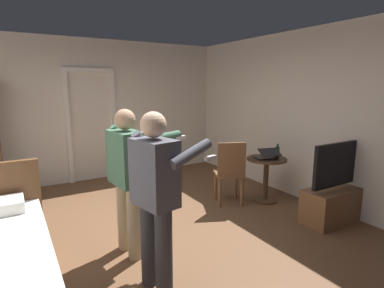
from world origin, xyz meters
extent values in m
plane|color=brown|center=(0.00, 0.00, 0.00)|extent=(6.26, 6.26, 0.00)
cube|color=silver|center=(0.00, 2.90, 1.33)|extent=(5.67, 0.12, 2.67)
cube|color=silver|center=(2.78, 0.00, 1.33)|extent=(0.12, 5.93, 2.67)
cube|color=white|center=(-0.34, 2.82, 1.02)|extent=(0.08, 0.08, 2.05)
cube|color=white|center=(0.51, 2.82, 1.02)|extent=(0.08, 0.08, 2.05)
cube|color=white|center=(0.09, 2.82, 2.09)|extent=(0.93, 0.08, 0.08)
cube|color=brown|center=(2.42, -0.77, 0.23)|extent=(0.97, 0.40, 0.46)
cube|color=black|center=(2.42, -0.79, 0.80)|extent=(1.00, 0.05, 0.58)
cube|color=#5D3A7C|center=(2.42, -0.76, 0.80)|extent=(0.94, 0.01, 0.52)
cylinder|color=#4C331E|center=(2.13, 0.25, 0.33)|extent=(0.08, 0.08, 0.67)
cylinder|color=#4C331E|center=(2.13, 0.25, 0.01)|extent=(0.37, 0.37, 0.03)
cylinder|color=#4C331E|center=(2.13, 0.25, 0.68)|extent=(0.62, 0.62, 0.03)
cube|color=black|center=(2.10, 0.25, 0.71)|extent=(0.37, 0.30, 0.02)
cube|color=black|center=(2.07, 0.13, 0.82)|extent=(0.36, 0.27, 0.09)
cube|color=#1D214D|center=(2.07, 0.14, 0.82)|extent=(0.32, 0.23, 0.07)
cylinder|color=#1C3D2C|center=(2.27, 0.17, 0.79)|extent=(0.06, 0.06, 0.18)
cylinder|color=#1C3D2C|center=(2.27, 0.17, 0.90)|extent=(0.03, 0.03, 0.05)
cylinder|color=brown|center=(1.81, 0.58, 0.23)|extent=(0.04, 0.04, 0.45)
cylinder|color=brown|center=(1.50, 0.72, 0.23)|extent=(0.04, 0.04, 0.45)
cylinder|color=brown|center=(1.67, 0.27, 0.23)|extent=(0.04, 0.04, 0.45)
cylinder|color=brown|center=(1.36, 0.41, 0.23)|extent=(0.04, 0.04, 0.45)
cube|color=brown|center=(1.58, 0.49, 0.47)|extent=(0.56, 0.56, 0.04)
cube|color=brown|center=(1.51, 0.34, 0.74)|extent=(0.40, 0.21, 0.50)
cylinder|color=#333338|center=(-0.27, -0.73, 0.40)|extent=(0.15, 0.15, 0.81)
cylinder|color=#333338|center=(-0.23, -0.95, 0.40)|extent=(0.15, 0.15, 0.81)
cube|color=#4C4C56|center=(-0.25, -0.84, 1.09)|extent=(0.33, 0.45, 0.57)
sphere|color=#D8AD8C|center=(-0.25, -0.84, 1.50)|extent=(0.22, 0.22, 0.22)
cylinder|color=#4C4C56|center=(-0.21, -0.60, 1.20)|extent=(0.33, 0.15, 0.46)
cylinder|color=#4C4C56|center=(0.00, -1.02, 1.26)|extent=(0.43, 0.17, 0.21)
cube|color=white|center=(0.21, -1.01, 1.20)|extent=(0.12, 0.06, 0.04)
cylinder|color=tan|center=(-0.26, 0.00, 0.40)|extent=(0.15, 0.15, 0.79)
cylinder|color=tan|center=(-0.23, -0.25, 0.40)|extent=(0.15, 0.15, 0.79)
cube|color=#3F664C|center=(-0.25, -0.12, 1.08)|extent=(0.31, 0.48, 0.56)
sphere|color=tan|center=(-0.25, -0.12, 1.47)|extent=(0.22, 0.22, 0.22)
cylinder|color=#3F664C|center=(-0.18, 0.14, 1.17)|extent=(0.32, 0.12, 0.46)
cylinder|color=#3F664C|center=(0.03, -0.35, 1.29)|extent=(0.50, 0.14, 0.12)
cube|color=white|center=(0.27, -0.34, 1.28)|extent=(0.12, 0.05, 0.04)
cube|color=#1E2D38|center=(-1.42, 2.06, 0.22)|extent=(0.54, 0.40, 0.44)
cube|color=#1E2D38|center=(-1.38, 1.99, 0.21)|extent=(0.70, 0.49, 0.41)
camera|label=1|loc=(-1.26, -3.14, 1.82)|focal=28.74mm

